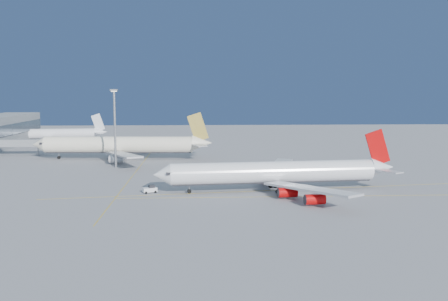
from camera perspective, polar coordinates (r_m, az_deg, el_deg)
The scene contains 8 objects.
ground at distance 141.90m, azimuth 4.80°, elevation -4.10°, with size 500.00×500.00×0.00m, color slate.
jet_bridge at distance 223.89m, azimuth -22.23°, elevation 0.79°, with size 23.60×3.60×6.90m.
taxiway_lines at distance 146.94m, azimuth -1.23°, elevation -3.69°, with size 118.86×140.00×0.02m.
airliner_virgin at distance 135.41m, azimuth 6.23°, elevation -2.51°, with size 66.80×59.72×16.47m.
airliner_etihad at distance 200.29m, azimuth -11.50°, elevation 0.64°, with size 71.06×65.59×18.55m.
airliner_third at distance 273.58m, azimuth -19.02°, elevation 1.82°, with size 56.08×51.48×15.04m.
pushback_tug at distance 133.84m, azimuth -8.45°, elevation -4.40°, with size 4.08×3.28×2.06m.
light_mast at distance 178.24m, azimuth -12.38°, elevation 3.25°, with size 2.37×2.37×27.38m.
Camera 1 is at (-18.72, -138.04, 27.03)m, focal length 40.00 mm.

